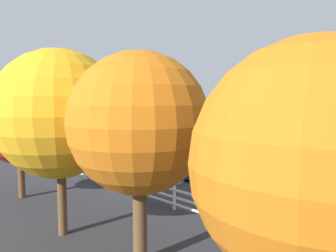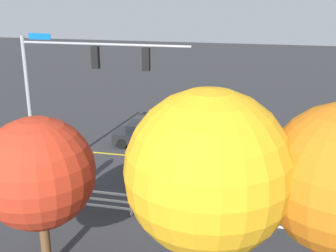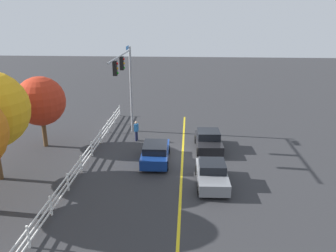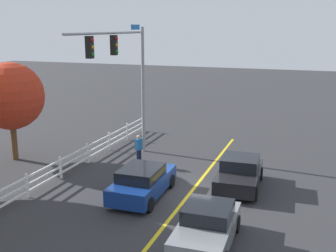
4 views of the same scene
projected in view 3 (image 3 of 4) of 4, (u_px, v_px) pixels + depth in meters
The scene contains 9 objects.
ground_plane at pixel (183, 156), 25.20m from camera, with size 120.00×120.00×0.00m, color #2D2D30.
lane_center_stripe at pixel (181, 181), 21.41m from camera, with size 28.00×0.16×0.01m, color gold.
signal_assembly at pixel (126, 77), 26.67m from camera, with size 8.09×0.38×7.61m.
car_0 at pixel (156, 153), 24.01m from camera, with size 4.20×2.01×1.44m.
car_1 at pixel (212, 174), 20.83m from camera, with size 3.99×2.00×1.44m.
car_2 at pixel (208, 141), 26.27m from camera, with size 4.00×2.14×1.47m.
pedestrian at pixel (136, 130), 27.95m from camera, with size 0.45×0.34×1.69m.
white_rail_fence at pixel (81, 163), 22.56m from camera, with size 26.10×0.10×1.15m.
tree_1 at pixel (41, 101), 25.93m from camera, with size 3.79×3.79×5.61m.
Camera 3 is at (-23.20, -0.35, 10.14)m, focal length 36.10 mm.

